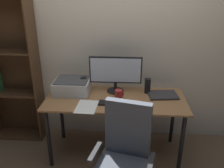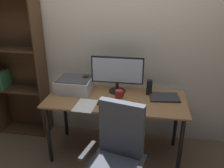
% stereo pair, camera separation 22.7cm
% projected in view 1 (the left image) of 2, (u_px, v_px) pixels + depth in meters
% --- Properties ---
extents(ground_plane, '(12.00, 12.00, 0.00)m').
position_uv_depth(ground_plane, '(115.00, 152.00, 2.91)').
color(ground_plane, brown).
extents(back_wall, '(6.40, 0.10, 2.60)m').
position_uv_depth(back_wall, '(118.00, 39.00, 2.86)').
color(back_wall, beige).
rests_on(back_wall, ground).
extents(desk, '(1.54, 0.66, 0.74)m').
position_uv_depth(desk, '(115.00, 105.00, 2.66)').
color(desk, olive).
rests_on(desk, ground).
extents(monitor, '(0.60, 0.20, 0.42)m').
position_uv_depth(monitor, '(116.00, 72.00, 2.70)').
color(monitor, black).
rests_on(monitor, desk).
extents(keyboard, '(0.29, 0.12, 0.02)m').
position_uv_depth(keyboard, '(112.00, 103.00, 2.50)').
color(keyboard, black).
rests_on(keyboard, desk).
extents(mouse, '(0.06, 0.10, 0.03)m').
position_uv_depth(mouse, '(133.00, 104.00, 2.46)').
color(mouse, black).
rests_on(mouse, desk).
extents(coffee_mug, '(0.10, 0.08, 0.09)m').
position_uv_depth(coffee_mug, '(119.00, 94.00, 2.63)').
color(coffee_mug, '#B72D28').
rests_on(coffee_mug, desk).
extents(laptop, '(0.34, 0.26, 0.02)m').
position_uv_depth(laptop, '(163.00, 95.00, 2.68)').
color(laptop, '#2D2D30').
rests_on(laptop, desk).
extents(speaker_left, '(0.06, 0.07, 0.17)m').
position_uv_depth(speaker_left, '(84.00, 84.00, 2.78)').
color(speaker_left, black).
rests_on(speaker_left, desk).
extents(speaker_right, '(0.06, 0.07, 0.17)m').
position_uv_depth(speaker_right, '(147.00, 86.00, 2.73)').
color(speaker_right, black).
rests_on(speaker_right, desk).
extents(printer, '(0.40, 0.34, 0.16)m').
position_uv_depth(printer, '(72.00, 86.00, 2.74)').
color(printer, silver).
rests_on(printer, desk).
extents(paper_sheet, '(0.22, 0.31, 0.00)m').
position_uv_depth(paper_sheet, '(87.00, 107.00, 2.44)').
color(paper_sheet, white).
rests_on(paper_sheet, desk).
extents(office_chair, '(0.57, 0.55, 1.01)m').
position_uv_depth(office_chair, '(123.00, 164.00, 2.06)').
color(office_chair, '#232326').
rests_on(office_chair, ground).
extents(bookshelf, '(0.66, 0.28, 1.80)m').
position_uv_depth(bookshelf, '(11.00, 73.00, 2.95)').
color(bookshelf, '#4C331E').
rests_on(bookshelf, ground).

